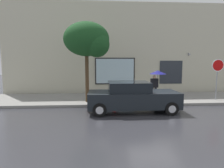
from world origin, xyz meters
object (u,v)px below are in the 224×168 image
Objects in this scene: pedestrian_with_umbrella at (157,76)px; street_tree at (89,40)px; parked_car at (132,97)px; fire_hydrant at (115,95)px; stop_sign at (217,71)px.

street_tree is at bearing -174.50° from pedestrian_with_umbrella.
parked_car is 0.96× the size of street_tree.
fire_hydrant is at bearing -176.99° from pedestrian_with_umbrella.
fire_hydrant is 3.54m from street_tree.
street_tree is (-2.23, 1.84, 2.97)m from parked_car.
fire_hydrant is 6.45m from stop_sign.
pedestrian_with_umbrella is 0.39× the size of street_tree.
pedestrian_with_umbrella is at bearing 49.39° from parked_car.
street_tree reaches higher than stop_sign.
pedestrian_with_umbrella is at bearing 3.01° from fire_hydrant.
parked_car reaches higher than fire_hydrant.
fire_hydrant is at bearing 9.79° from street_tree.
stop_sign is (3.65, -0.36, 0.30)m from pedestrian_with_umbrella.
fire_hydrant is at bearing 108.87° from parked_car.
street_tree is 8.00m from stop_sign.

